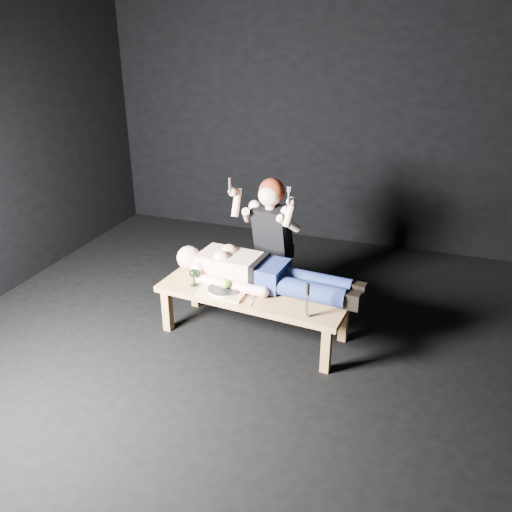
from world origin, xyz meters
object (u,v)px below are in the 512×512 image
Objects in this scene: goblet at (194,277)px; table at (254,313)px; lying_man at (266,270)px; kneeling_woman at (276,240)px; serving_tray at (223,292)px; carving_knife at (307,300)px.

table is at bearing 10.36° from goblet.
lying_man is 11.30× the size of goblet.
kneeling_woman is (-0.01, 0.65, 0.44)m from table.
lying_man is 0.41m from serving_tray.
kneeling_woman is 0.84m from serving_tray.
kneeling_woman is at bearing 96.03° from table.
serving_tray is at bearing -8.05° from goblet.
goblet reaches higher than serving_tray.
kneeling_woman is 8.37× the size of goblet.
goblet reaches higher than table.
kneeling_woman is at bearing 55.24° from goblet.
lying_man is at bearing 19.98° from goblet.
table is 10.39× the size of goblet.
table is 0.39m from lying_man.
kneeling_woman reaches higher than lying_man.
table is at bearing 157.50° from carving_knife.
lying_man is at bearing -71.95° from kneeling_woman.
goblet is at bearing -154.63° from lying_man.
lying_man reaches higher than goblet.
carving_knife is (0.54, -0.93, -0.07)m from kneeling_woman.
serving_tray is (-0.30, -0.26, -0.13)m from lying_man.
table is 1.24× the size of kneeling_woman.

